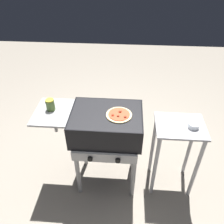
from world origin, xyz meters
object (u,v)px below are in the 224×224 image
(grill, at_px, (105,126))
(sauce_jar, at_px, (50,105))
(topping_bowl_near, at_px, (194,126))
(prep_table, at_px, (176,144))
(pizza_pepperoni, at_px, (119,115))

(grill, height_order, sauce_jar, sauce_jar)
(topping_bowl_near, bearing_deg, prep_table, 167.43)
(grill, relative_size, pizza_pepperoni, 4.24)
(grill, relative_size, prep_table, 1.19)
(sauce_jar, xyz_separation_m, prep_table, (1.16, -0.02, -0.38))
(sauce_jar, distance_m, prep_table, 1.22)
(sauce_jar, xyz_separation_m, topping_bowl_near, (1.26, -0.05, -0.12))
(grill, distance_m, prep_table, 0.70)
(grill, xyz_separation_m, prep_table, (0.67, 0.00, -0.19))
(grill, bearing_deg, prep_table, 0.37)
(grill, distance_m, topping_bowl_near, 0.78)
(prep_table, bearing_deg, sauce_jar, 178.81)
(pizza_pepperoni, bearing_deg, sauce_jar, 175.83)
(prep_table, bearing_deg, pizza_pepperoni, -177.85)
(grill, bearing_deg, sauce_jar, 176.65)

